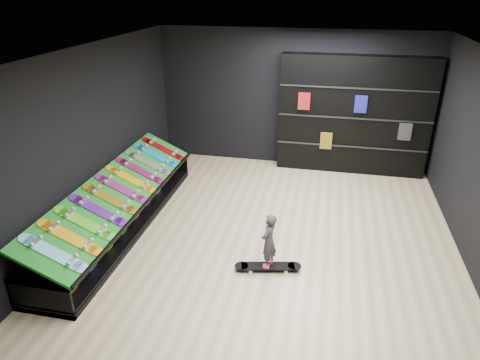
% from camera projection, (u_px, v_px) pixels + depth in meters
% --- Properties ---
extents(floor, '(6.00, 7.00, 0.01)m').
position_uv_depth(floor, '(267.00, 243.00, 6.97)').
color(floor, '#CFB98B').
rests_on(floor, ground).
extents(ceiling, '(6.00, 7.00, 0.01)m').
position_uv_depth(ceiling, '(274.00, 54.00, 5.70)').
color(ceiling, white).
rests_on(ceiling, ground).
extents(wall_back, '(6.00, 0.02, 3.00)m').
position_uv_depth(wall_back, '(293.00, 100.00, 9.43)').
color(wall_back, black).
rests_on(wall_back, ground).
extents(wall_front, '(6.00, 0.02, 3.00)m').
position_uv_depth(wall_front, '(203.00, 329.00, 3.23)').
color(wall_front, black).
rests_on(wall_front, ground).
extents(wall_left, '(0.02, 7.00, 3.00)m').
position_uv_depth(wall_left, '(86.00, 143.00, 6.90)').
color(wall_left, black).
rests_on(wall_left, ground).
extents(display_rack, '(0.90, 4.50, 0.50)m').
position_uv_depth(display_rack, '(121.00, 214.00, 7.34)').
color(display_rack, black).
rests_on(display_rack, ground).
extents(turf_ramp, '(0.92, 4.50, 0.46)m').
position_uv_depth(turf_ramp, '(121.00, 190.00, 7.14)').
color(turf_ramp, '#106916').
rests_on(turf_ramp, display_rack).
extents(back_shelving, '(3.16, 0.37, 2.53)m').
position_uv_depth(back_shelving, '(353.00, 116.00, 9.12)').
color(back_shelving, black).
rests_on(back_shelving, ground).
extents(floor_skateboard, '(1.00, 0.42, 0.09)m').
position_uv_depth(floor_skateboard, '(268.00, 268.00, 6.30)').
color(floor_skateboard, black).
rests_on(floor_skateboard, ground).
extents(child, '(0.19, 0.22, 0.51)m').
position_uv_depth(child, '(268.00, 251.00, 6.17)').
color(child, black).
rests_on(child, floor_skateboard).
extents(display_board_0, '(0.93, 0.22, 0.50)m').
position_uv_depth(display_board_0, '(53.00, 253.00, 5.44)').
color(display_board_0, '#0CB2E5').
rests_on(display_board_0, turf_ramp).
extents(display_board_1, '(0.93, 0.22, 0.50)m').
position_uv_depth(display_board_1, '(70.00, 237.00, 5.78)').
color(display_board_1, orange).
rests_on(display_board_1, turf_ramp).
extents(display_board_2, '(0.93, 0.22, 0.50)m').
position_uv_depth(display_board_2, '(85.00, 223.00, 6.11)').
color(display_board_2, green).
rests_on(display_board_2, turf_ramp).
extents(display_board_3, '(0.93, 0.22, 0.50)m').
position_uv_depth(display_board_3, '(98.00, 210.00, 6.45)').
color(display_board_3, purple).
rests_on(display_board_3, turf_ramp).
extents(display_board_4, '(0.93, 0.22, 0.50)m').
position_uv_depth(display_board_4, '(110.00, 199.00, 6.79)').
color(display_board_4, yellow).
rests_on(display_board_4, turf_ramp).
extents(display_board_5, '(0.93, 0.22, 0.50)m').
position_uv_depth(display_board_5, '(121.00, 189.00, 7.12)').
color(display_board_5, '#2626BF').
rests_on(display_board_5, turf_ramp).
extents(display_board_6, '(0.93, 0.22, 0.50)m').
position_uv_depth(display_board_6, '(131.00, 179.00, 7.46)').
color(display_board_6, yellow).
rests_on(display_board_6, turf_ramp).
extents(display_board_7, '(0.93, 0.22, 0.50)m').
position_uv_depth(display_board_7, '(140.00, 171.00, 7.80)').
color(display_board_7, '#E5198C').
rests_on(display_board_7, turf_ramp).
extents(display_board_8, '(0.93, 0.22, 0.50)m').
position_uv_depth(display_board_8, '(148.00, 163.00, 8.13)').
color(display_board_8, black).
rests_on(display_board_8, turf_ramp).
extents(display_board_9, '(0.93, 0.22, 0.50)m').
position_uv_depth(display_board_9, '(156.00, 155.00, 8.47)').
color(display_board_9, blue).
rests_on(display_board_9, turf_ramp).
extents(display_board_10, '(0.93, 0.22, 0.50)m').
position_uv_depth(display_board_10, '(163.00, 149.00, 8.81)').
color(display_board_10, red).
rests_on(display_board_10, turf_ramp).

